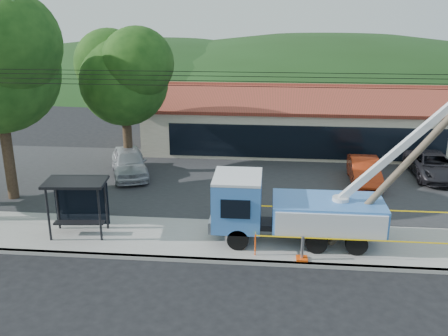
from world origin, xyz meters
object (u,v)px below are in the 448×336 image
leaning_pole (412,157)px  bus_shelter (78,194)px  car_dark (431,178)px  car_red (363,185)px  utility_truck (292,207)px  car_silver (130,177)px

leaning_pole → bus_shelter: (-14.20, 0.11, -2.16)m
bus_shelter → car_dark: (18.27, 9.60, -2.02)m
car_red → car_dark: bearing=21.3°
bus_shelter → car_red: size_ratio=0.62×
utility_truck → car_dark: 13.04m
bus_shelter → car_silver: bus_shelter is taller
car_red → car_dark: (4.30, 1.51, 0.00)m
leaning_pole → car_dark: (4.07, 9.71, -4.18)m
utility_truck → car_red: 9.31m
utility_truck → car_red: size_ratio=2.44×
bus_shelter → leaning_pole: bearing=-5.6°
utility_truck → bus_shelter: (-9.50, -0.11, 0.32)m
leaning_pole → car_dark: bearing=67.2°
car_red → leaning_pole: bearing=-86.4°
car_silver → car_dark: 18.33m
leaning_pole → car_red: bearing=91.6°
car_red → car_dark: 4.56m
utility_truck → bus_shelter: 9.50m
utility_truck → leaning_pole: 5.32m
car_silver → car_red: bearing=-20.2°
car_dark → bus_shelter: bearing=-152.7°
bus_shelter → car_dark: bus_shelter is taller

